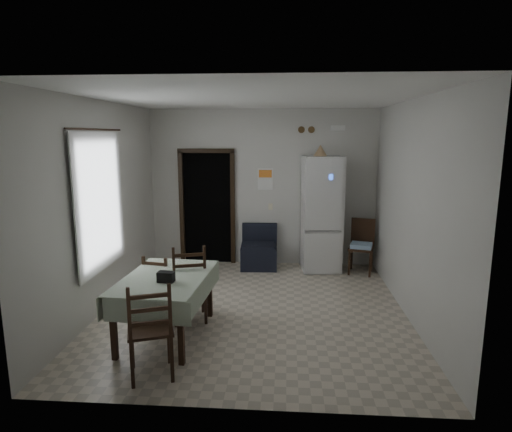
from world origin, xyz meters
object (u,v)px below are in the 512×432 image
object	(u,v)px
fridge	(321,214)
dining_chair_far_right	(189,282)
dining_chair_far_left	(161,285)
dining_chair_near_head	(150,328)
navy_seat	(259,247)
dining_table	(167,306)
corner_chair	(361,247)

from	to	relation	value
fridge	dining_chair_far_right	bearing A→B (deg)	-135.56
dining_chair_far_left	dining_chair_near_head	distance (m)	1.50
navy_seat	dining_table	world-z (taller)	navy_seat
navy_seat	dining_chair_far_right	xyz separation A→B (m)	(-0.77, -2.32, 0.13)
navy_seat	fridge	bearing A→B (deg)	-2.95
corner_chair	dining_chair_near_head	bearing A→B (deg)	-112.29
corner_chair	dining_chair_far_right	world-z (taller)	dining_chair_far_right
dining_table	dining_chair_near_head	world-z (taller)	dining_chair_near_head
dining_chair_far_right	navy_seat	bearing A→B (deg)	-125.25
fridge	corner_chair	distance (m)	0.91
dining_chair_far_right	dining_table	bearing A→B (deg)	54.19
fridge	navy_seat	distance (m)	1.30
dining_chair_near_head	fridge	bearing A→B (deg)	-138.31
dining_table	corner_chair	bearing A→B (deg)	47.09
dining_table	dining_chair_far_right	distance (m)	0.54
corner_chair	dining_chair_far_right	distance (m)	3.36
dining_table	dining_chair_near_head	size ratio (longest dim) A/B	1.41
fridge	dining_chair_far_right	xyz separation A→B (m)	(-1.90, -2.32, -0.51)
dining_chair_far_left	dining_chair_near_head	bearing A→B (deg)	112.80
fridge	dining_table	distance (m)	3.55
corner_chair	dining_table	world-z (taller)	corner_chair
navy_seat	corner_chair	xyz separation A→B (m)	(1.83, -0.19, 0.08)
corner_chair	dining_chair_far_right	xyz separation A→B (m)	(-2.60, -2.13, 0.05)
navy_seat	dining_chair_near_head	xyz separation A→B (m)	(-0.86, -3.68, 0.12)
navy_seat	dining_chair_far_right	size ratio (longest dim) A/B	0.75
fridge	dining_chair_far_right	distance (m)	3.04
corner_chair	dining_chair_far_left	distance (m)	3.62
fridge	corner_chair	size ratio (longest dim) A/B	2.15
navy_seat	dining_table	bearing A→B (deg)	-111.50
dining_chair_far_left	dining_chair_far_right	world-z (taller)	dining_chair_far_right
fridge	dining_chair_near_head	xyz separation A→B (m)	(-1.99, -3.68, -0.52)
fridge	navy_seat	size ratio (longest dim) A/B	2.61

